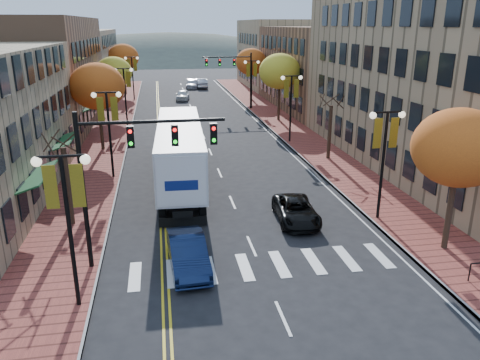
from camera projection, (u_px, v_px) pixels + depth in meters
name	position (u px, v px, depth m)	size (l,w,h in m)	color
ground	(270.00, 289.00, 19.08)	(200.00, 200.00, 0.00)	black
sidewalk_left	(112.00, 129.00, 47.98)	(4.00, 85.00, 0.15)	brown
sidewalk_right	(282.00, 123.00, 50.90)	(4.00, 85.00, 0.15)	brown
building_left_mid	(30.00, 73.00, 48.23)	(12.00, 24.00, 11.00)	brown
building_left_far	(72.00, 62.00, 71.84)	(12.00, 26.00, 9.50)	#9E8966
building_right_near	(465.00, 64.00, 34.66)	(15.00, 28.00, 15.00)	#997F5B
building_right_mid	(336.00, 68.00, 59.76)	(15.00, 24.00, 10.00)	brown
building_right_far	(290.00, 54.00, 80.16)	(15.00, 20.00, 11.00)	#9E8966
tree_left_a	(68.00, 186.00, 24.39)	(0.28, 0.28, 4.20)	#382619
tree_left_b	(97.00, 86.00, 38.33)	(4.48, 4.48, 7.21)	#382619
tree_left_c	(114.00, 73.00, 53.41)	(4.16, 4.16, 6.69)	#382619
tree_left_d	(123.00, 57.00, 70.06)	(4.61, 4.61, 7.42)	#382619
tree_right_a	(459.00, 148.00, 20.81)	(4.16, 4.16, 6.69)	#382619
tree_right_b	(330.00, 132.00, 36.65)	(0.28, 0.28, 4.20)	#382619
tree_right_c	(280.00, 71.00, 50.60)	(4.48, 4.48, 7.21)	#382619
tree_right_d	(251.00, 62.00, 65.60)	(4.35, 4.35, 7.00)	#382619
lamp_left_a	(66.00, 203.00, 16.51)	(1.96, 0.36, 6.05)	black
lamp_left_b	(108.00, 118.00, 31.46)	(1.96, 0.36, 6.05)	black
lamp_left_c	(124.00, 85.00, 48.29)	(1.96, 0.36, 6.05)	black
lamp_left_d	(132.00, 70.00, 65.11)	(1.96, 0.36, 6.05)	black
lamp_right_a	(385.00, 144.00, 24.55)	(1.96, 0.36, 6.05)	black
lamp_right_b	(291.00, 96.00, 41.37)	(1.96, 0.36, 6.05)	black
lamp_right_c	(252.00, 75.00, 58.20)	(1.96, 0.36, 6.05)	black
traffic_mast_near	(128.00, 160.00, 19.44)	(6.10, 0.35, 7.00)	black
traffic_mast_far	(236.00, 70.00, 57.67)	(6.10, 0.34, 7.00)	black
semi_truck	(180.00, 147.00, 31.47)	(3.35, 16.97, 4.22)	black
navy_sedan	(188.00, 253.00, 20.53)	(1.56, 4.48, 1.47)	#0D1837
black_suv	(296.00, 211.00, 25.51)	(2.07, 4.50, 1.25)	black
car_far_white	(183.00, 95.00, 66.55)	(1.72, 4.27, 1.46)	silver
car_far_silver	(192.00, 84.00, 78.89)	(1.94, 4.76, 1.38)	#AEADB5
car_far_oncoming	(202.00, 83.00, 79.17)	(1.69, 4.84, 1.59)	#BAB9C1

